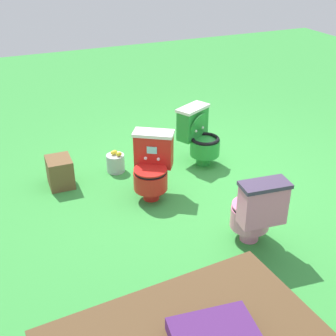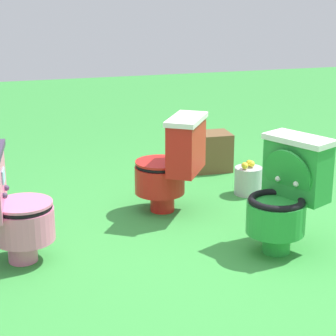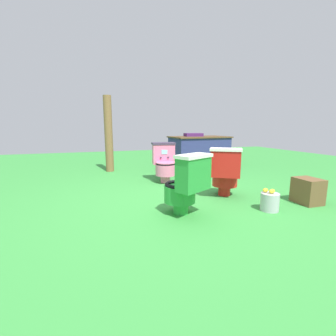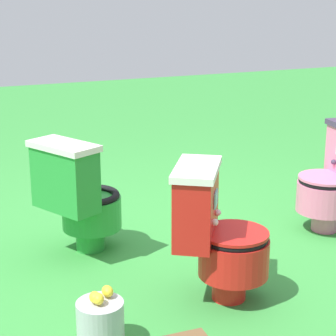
# 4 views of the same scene
# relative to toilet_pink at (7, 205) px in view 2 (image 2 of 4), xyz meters

# --- Properties ---
(ground) EXTENTS (14.00, 14.00, 0.00)m
(ground) POSITION_rel_toilet_pink_xyz_m (-0.16, -1.17, -0.37)
(ground) COLOR green
(toilet_pink) EXTENTS (0.46, 0.53, 0.73)m
(toilet_pink) POSITION_rel_toilet_pink_xyz_m (0.00, 0.00, 0.00)
(toilet_pink) COLOR pink
(toilet_pink) RESTS_ON ground
(toilet_red) EXTENTS (0.60, 0.63, 0.73)m
(toilet_red) POSITION_rel_toilet_pink_xyz_m (0.55, -1.19, 0.00)
(toilet_red) COLOR red
(toilet_red) RESTS_ON ground
(toilet_green) EXTENTS (0.58, 0.62, 0.73)m
(toilet_green) POSITION_rel_toilet_pink_xyz_m (-0.28, -1.69, 0.00)
(toilet_green) COLOR green
(toilet_green) RESTS_ON ground
(small_crate) EXTENTS (0.28, 0.34, 0.34)m
(small_crate) POSITION_rel_toilet_pink_xyz_m (1.44, -1.81, -0.20)
(small_crate) COLOR brown
(small_crate) RESTS_ON ground
(lemon_bucket) EXTENTS (0.22, 0.22, 0.28)m
(lemon_bucket) POSITION_rel_toilet_pink_xyz_m (0.76, -1.89, -0.25)
(lemon_bucket) COLOR #B7B7BF
(lemon_bucket) RESTS_ON ground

